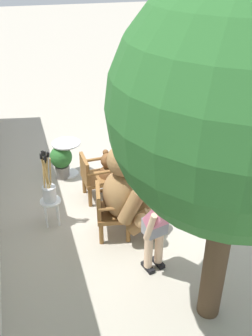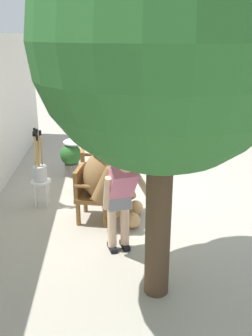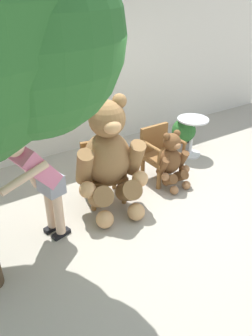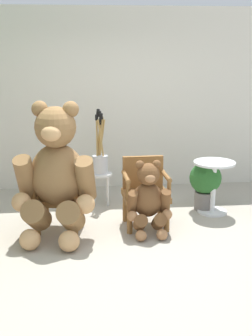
# 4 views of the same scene
# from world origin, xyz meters

# --- Properties ---
(ground_plane) EXTENTS (60.00, 60.00, 0.00)m
(ground_plane) POSITION_xyz_m (0.00, 0.00, 0.00)
(ground_plane) COLOR #A8A091
(wooden_chair_left) EXTENTS (0.65, 0.62, 0.86)m
(wooden_chair_left) POSITION_xyz_m (-0.52, 0.61, 0.46)
(wooden_chair_left) COLOR brown
(wooden_chair_left) RESTS_ON ground
(wooden_chair_right) EXTENTS (0.58, 0.54, 0.86)m
(wooden_chair_right) POSITION_xyz_m (0.53, 0.61, 0.46)
(wooden_chair_right) COLOR brown
(wooden_chair_right) RESTS_ON ground
(teddy_bear_large) EXTENTS (1.00, 1.00, 1.62)m
(teddy_bear_large) POSITION_xyz_m (-0.55, 0.34, 0.79)
(teddy_bear_large) COLOR olive
(teddy_bear_large) RESTS_ON ground
(teddy_bear_small) EXTENTS (0.54, 0.52, 0.91)m
(teddy_bear_small) POSITION_xyz_m (0.54, 0.32, 0.44)
(teddy_bear_small) COLOR brown
(teddy_bear_small) RESTS_ON ground
(person_visitor) EXTENTS (0.79, 0.61, 1.48)m
(person_visitor) POSITION_xyz_m (-1.57, 0.17, 0.89)
(person_visitor) COLOR black
(person_visitor) RESTS_ON ground
(white_stool) EXTENTS (0.34, 0.34, 0.46)m
(white_stool) POSITION_xyz_m (0.01, 1.46, 0.36)
(white_stool) COLOR silver
(white_stool) RESTS_ON ground
(brush_bucket) EXTENTS (0.22, 0.22, 0.92)m
(brush_bucket) POSITION_xyz_m (0.01, 1.46, 0.68)
(brush_bucket) COLOR silver
(brush_bucket) RESTS_ON white_stool
(round_side_table) EXTENTS (0.56, 0.56, 0.72)m
(round_side_table) POSITION_xyz_m (1.52, 0.94, 0.45)
(round_side_table) COLOR silver
(round_side_table) RESTS_ON ground
(patio_tree) EXTENTS (2.60, 2.48, 3.98)m
(patio_tree) POSITION_xyz_m (-2.24, -0.26, 2.68)
(patio_tree) COLOR #473523
(patio_tree) RESTS_ON ground
(potted_plant) EXTENTS (0.44, 0.44, 0.68)m
(potted_plant) POSITION_xyz_m (1.44, 1.07, 0.40)
(potted_plant) COLOR slate
(potted_plant) RESTS_ON ground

